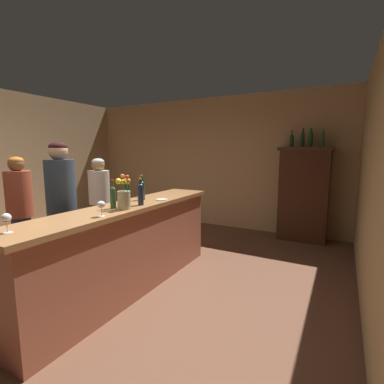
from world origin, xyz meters
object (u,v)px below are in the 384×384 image
at_px(wine_glass_mid, 6,219).
at_px(cheese_plate, 162,200).
at_px(wine_bottle_riesling, 127,193).
at_px(wine_bottle_malbec, 113,196).
at_px(wine_bottle_chardonnay, 142,189).
at_px(display_bottle_left, 292,140).
at_px(patron_near_entrance, 62,210).
at_px(display_bottle_midright, 323,139).
at_px(wine_glass_rear, 101,205).
at_px(patron_redhead, 100,199).
at_px(patron_in_navy, 20,211).
at_px(display_bottle_midleft, 303,139).
at_px(flower_arrangement, 124,196).
at_px(display_bottle_center, 311,138).
at_px(bar_counter, 128,248).
at_px(wine_bottle_pinot, 141,193).
at_px(wine_glass_front, 143,188).
at_px(display_cabinet, 304,193).

distance_m(wine_glass_mid, cheese_plate, 1.73).
bearing_deg(wine_bottle_riesling, wine_bottle_malbec, -114.64).
bearing_deg(wine_bottle_chardonnay, display_bottle_left, 62.89).
bearing_deg(patron_near_entrance, display_bottle_midright, 5.62).
xyz_separation_m(wine_glass_rear, display_bottle_left, (1.09, 3.49, 0.69)).
bearing_deg(patron_redhead, cheese_plate, 9.92).
bearing_deg(cheese_plate, patron_in_navy, -153.95).
height_order(wine_bottle_malbec, display_bottle_midleft, display_bottle_midleft).
relative_size(wine_bottle_riesling, flower_arrangement, 0.94).
bearing_deg(display_bottle_center, display_bottle_left, 180.00).
distance_m(wine_glass_rear, patron_near_entrance, 0.84).
xyz_separation_m(bar_counter, wine_glass_rear, (0.18, -0.54, 0.61)).
relative_size(bar_counter, display_bottle_center, 8.44).
xyz_separation_m(wine_bottle_chardonnay, wine_bottle_pinot, (0.20, -0.28, 0.00)).
distance_m(wine_glass_rear, display_bottle_midright, 3.90).
bearing_deg(wine_glass_rear, patron_redhead, 137.26).
xyz_separation_m(wine_bottle_pinot, patron_redhead, (-1.51, 0.81, -0.32)).
distance_m(bar_counter, display_bottle_left, 3.47).
relative_size(wine_glass_rear, patron_in_navy, 0.09).
bearing_deg(display_bottle_midleft, patron_in_navy, -131.67).
distance_m(display_bottle_midright, patron_in_navy, 4.72).
height_order(wine_bottle_chardonnay, wine_glass_front, wine_bottle_chardonnay).
bearing_deg(wine_bottle_pinot, wine_glass_mid, -97.49).
bearing_deg(wine_bottle_malbec, display_bottle_left, 68.19).
distance_m(wine_bottle_chardonnay, display_bottle_midleft, 3.08).
height_order(wine_bottle_riesling, display_bottle_midleft, display_bottle_midleft).
xyz_separation_m(display_bottle_left, display_bottle_midright, (0.51, 0.00, 0.01)).
bearing_deg(display_bottle_center, wine_bottle_chardonnay, -122.31).
bearing_deg(patron_near_entrance, cheese_plate, -2.34).
distance_m(wine_bottle_pinot, patron_redhead, 1.74).
bearing_deg(wine_bottle_malbec, flower_arrangement, 10.23).
height_order(bar_counter, display_bottle_midleft, display_bottle_midleft).
relative_size(cheese_plate, display_bottle_midleft, 0.42).
relative_size(display_bottle_left, display_bottle_midright, 0.95).
relative_size(display_cabinet, patron_redhead, 1.12).
bearing_deg(display_bottle_left, display_bottle_midright, 0.00).
bearing_deg(display_bottle_left, patron_redhead, -141.99).
bearing_deg(wine_bottle_riesling, patron_near_entrance, -157.23).
bearing_deg(patron_in_navy, wine_bottle_riesling, -15.98).
bearing_deg(wine_glass_front, wine_glass_rear, -71.18).
bearing_deg(wine_glass_front, patron_redhead, 162.70).
bearing_deg(wine_glass_rear, cheese_plate, 91.06).
bearing_deg(display_bottle_center, wine_glass_mid, -111.01).
xyz_separation_m(wine_bottle_malbec, display_bottle_midleft, (1.45, 3.16, 0.69)).
bearing_deg(cheese_plate, flower_arrangement, -92.23).
distance_m(cheese_plate, display_bottle_center, 2.98).
bearing_deg(wine_glass_front, patron_in_navy, -146.36).
distance_m(wine_bottle_pinot, wine_glass_front, 0.55).
distance_m(bar_counter, flower_arrangement, 0.68).
distance_m(bar_counter, patron_near_entrance, 0.85).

